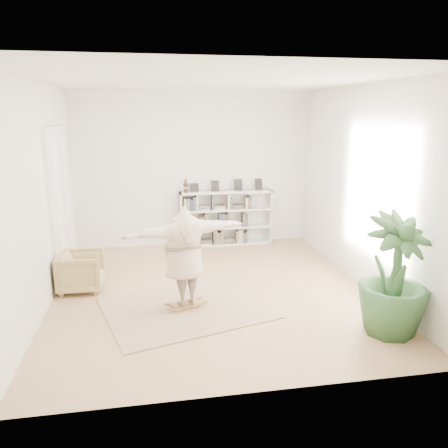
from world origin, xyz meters
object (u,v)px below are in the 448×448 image
bookshelf (226,219)px  houseplant (394,275)px  rocker_board (185,305)px  person (184,254)px  armchair (81,271)px

bookshelf → houseplant: houseplant is taller
rocker_board → houseplant: bearing=-40.6°
bookshelf → houseplant: (1.56, -4.77, 0.24)m
person → armchair: bearing=-48.1°
rocker_board → person: size_ratio=0.26×
armchair → person: person is taller
bookshelf → person: (-1.28, -3.47, 0.29)m
rocker_board → houseplant: (2.84, -1.30, 0.81)m
person → houseplant: 3.12m
bookshelf → rocker_board: size_ratio=4.31×
bookshelf → rocker_board: bearing=-110.3°
rocker_board → houseplant: houseplant is taller
bookshelf → rocker_board: (-1.28, -3.47, -0.57)m
person → houseplant: size_ratio=1.13×
person → houseplant: houseplant is taller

